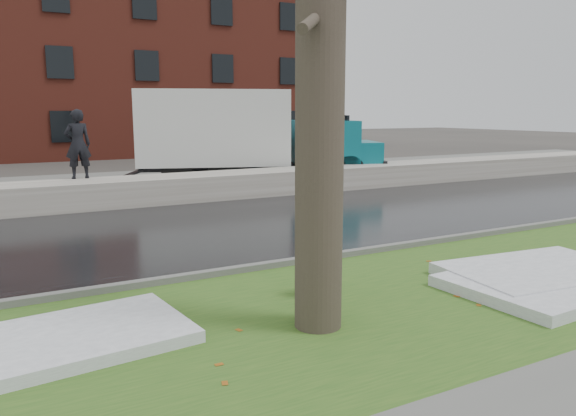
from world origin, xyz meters
TOP-DOWN VIEW (x-y plane):
  - ground at (0.00, 0.00)m, footprint 120.00×120.00m
  - verge at (0.00, -1.25)m, footprint 60.00×4.50m
  - road at (0.00, 4.50)m, footprint 60.00×7.00m
  - parking_lot at (0.00, 13.00)m, footprint 60.00×9.00m
  - curb at (0.00, 1.00)m, footprint 60.00×0.15m
  - snowbank at (0.00, 8.70)m, footprint 60.00×1.60m
  - brick_building at (2.00, 30.00)m, footprint 26.00×12.00m
  - bg_tree_right at (16.00, 24.00)m, footprint 1.40×1.62m
  - fire_hydrant at (-0.07, -0.63)m, footprint 0.43×0.38m
  - tree at (-0.72, -1.54)m, footprint 1.38×1.52m
  - box_truck at (4.16, 11.38)m, footprint 9.90×5.01m
  - worker at (-1.74, 9.30)m, footprint 0.70×0.47m
  - snow_patch_near at (2.91, -1.92)m, footprint 2.70×2.13m
  - snow_patch_far at (-3.26, -0.67)m, footprint 2.35×1.81m
  - snow_patch_side at (3.31, -1.55)m, footprint 2.97×2.08m

SIDE VIEW (x-z plane):
  - ground at x=0.00m, z-range 0.00..0.00m
  - road at x=0.00m, z-range 0.00..0.03m
  - parking_lot at x=0.00m, z-range 0.00..0.03m
  - verge at x=0.00m, z-range 0.00..0.04m
  - curb at x=0.00m, z-range 0.00..0.14m
  - snow_patch_far at x=-3.26m, z-range 0.04..0.18m
  - snow_patch_near at x=2.91m, z-range 0.04..0.20m
  - snow_patch_side at x=3.31m, z-range 0.04..0.22m
  - snowbank at x=0.00m, z-range 0.00..0.75m
  - fire_hydrant at x=-0.07m, z-range 0.07..0.96m
  - worker at x=-1.74m, z-range 0.75..2.64m
  - box_truck at x=4.16m, z-range 0.10..3.42m
  - bg_tree_right at x=16.00m, z-range 0.08..6.58m
  - tree at x=-0.72m, z-range 0.07..7.09m
  - brick_building at x=2.00m, z-range 0.00..10.00m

